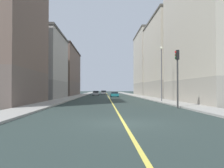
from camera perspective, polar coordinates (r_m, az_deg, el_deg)
ground_plane at (r=12.98m, az=2.83°, el=-9.24°), size 400.00×400.00×0.00m
sidewalk_left at (r=62.47m, az=6.27°, el=-2.81°), size 2.89×168.00×0.15m
sidewalk_right at (r=62.20m, az=-8.08°, el=-2.81°), size 2.89×168.00×0.15m
lane_center_stripe at (r=61.85m, az=-0.89°, el=-2.90°), size 0.16×154.00×0.01m
building_left_near at (r=35.92m, az=22.51°, el=13.72°), size 8.54×19.88×22.02m
building_left_mid at (r=55.38m, az=13.28°, el=5.93°), size 8.54×19.81×17.34m
building_left_far at (r=76.21m, az=9.06°, el=4.69°), size 8.54×19.93×19.27m
building_right_midblock at (r=48.58m, az=-16.55°, el=4.13°), size 8.54×16.21×12.59m
building_right_distant at (r=71.53m, az=-11.76°, el=2.72°), size 8.54×25.70×13.40m
traffic_light_left_near at (r=23.85m, az=15.14°, el=3.14°), size 0.40×0.32×5.53m
street_lamp_left_near at (r=34.40m, az=11.58°, el=3.64°), size 0.36×0.36×7.59m
car_teal at (r=56.20m, az=0.56°, el=-2.47°), size 1.83×4.60×1.20m
car_silver at (r=72.51m, az=-3.81°, el=-2.15°), size 1.88×4.17×1.30m
car_white at (r=82.42m, az=-2.01°, el=-2.04°), size 2.00×4.02×1.36m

